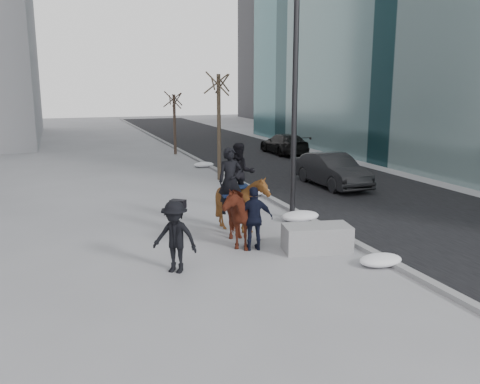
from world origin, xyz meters
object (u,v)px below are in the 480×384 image
object	(u,v)px
car_near	(332,170)
mounted_left	(232,209)
planter	(317,238)
mounted_right	(242,197)

from	to	relation	value
car_near	mounted_left	distance (m)	9.32
mounted_left	car_near	bearing A→B (deg)	42.78
planter	mounted_left	size ratio (longest dim) A/B	0.66
car_near	mounted_right	bearing A→B (deg)	-140.41
car_near	mounted_right	world-z (taller)	mounted_right
car_near	mounted_right	size ratio (longest dim) A/B	1.63
mounted_right	car_near	bearing A→B (deg)	40.45
mounted_left	planter	bearing A→B (deg)	-34.73
planter	car_near	xyz separation A→B (m)	(4.87, 7.69, 0.37)
planter	car_near	size ratio (longest dim) A/B	0.40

